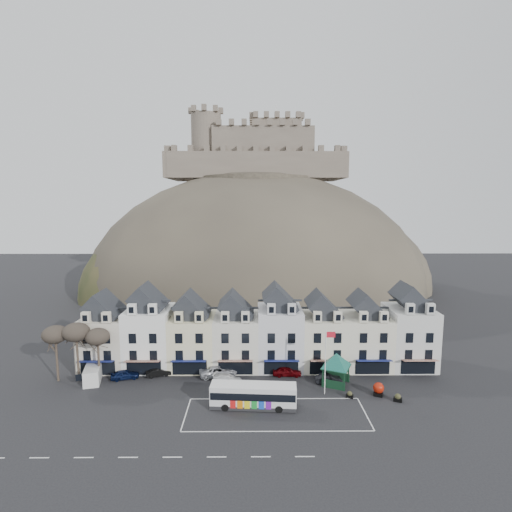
% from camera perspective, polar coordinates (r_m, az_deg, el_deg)
% --- Properties ---
extents(ground, '(300.00, 300.00, 0.00)m').
position_cam_1_polar(ground, '(51.38, 0.53, -22.31)').
color(ground, black).
rests_on(ground, ground).
extents(coach_bay_markings, '(22.00, 7.50, 0.01)m').
position_cam_1_polar(coach_bay_markings, '(52.53, 2.85, -21.59)').
color(coach_bay_markings, silver).
rests_on(coach_bay_markings, ground).
extents(townhouse_terrace, '(54.40, 9.35, 11.80)m').
position_cam_1_polar(townhouse_terrace, '(63.77, 0.43, -10.89)').
color(townhouse_terrace, beige).
rests_on(townhouse_terrace, ground).
extents(castle_hill, '(100.00, 76.00, 68.00)m').
position_cam_1_polar(castle_hill, '(116.24, 0.59, -4.87)').
color(castle_hill, '#38332B').
rests_on(castle_hill, ground).
extents(castle, '(50.20, 22.20, 22.00)m').
position_cam_1_polar(castle, '(121.17, 0.19, 14.72)').
color(castle, '#63574B').
rests_on(castle, ground).
extents(tree_left_far, '(3.61, 3.61, 8.24)m').
position_cam_1_polar(tree_left_far, '(64.57, -26.77, -10.04)').
color(tree_left_far, '#382B24').
rests_on(tree_left_far, ground).
extents(tree_left_mid, '(3.78, 3.78, 8.64)m').
position_cam_1_polar(tree_left_mid, '(63.22, -24.31, -9.94)').
color(tree_left_mid, '#382B24').
rests_on(tree_left_mid, ground).
extents(tree_left_near, '(3.43, 3.43, 7.84)m').
position_cam_1_polar(tree_left_near, '(62.29, -21.71, -10.72)').
color(tree_left_near, '#382B24').
rests_on(tree_left_near, ground).
extents(bus, '(10.91, 3.24, 3.04)m').
position_cam_1_polar(bus, '(53.09, -0.39, -19.19)').
color(bus, '#262628').
rests_on(bus, ground).
extents(bus_shelter, '(6.60, 6.60, 4.61)m').
position_cam_1_polar(bus_shelter, '(59.08, 11.39, -14.41)').
color(bus_shelter, black).
rests_on(bus_shelter, ground).
extents(red_buoy, '(1.56, 1.56, 1.77)m').
position_cam_1_polar(red_buoy, '(58.53, 17.10, -17.69)').
color(red_buoy, black).
rests_on(red_buoy, ground).
extents(flagpole, '(1.30, 0.13, 8.98)m').
position_cam_1_polar(flagpole, '(55.62, 9.99, -14.10)').
color(flagpole, silver).
rests_on(flagpole, ground).
extents(white_van, '(3.22, 5.22, 2.22)m').
position_cam_1_polar(white_van, '(64.43, -22.25, -15.29)').
color(white_van, silver).
rests_on(white_van, ground).
extents(planter_west, '(1.02, 0.80, 0.91)m').
position_cam_1_polar(planter_west, '(57.15, 13.24, -18.72)').
color(planter_west, black).
rests_on(planter_west, ground).
extents(planter_east, '(1.19, 0.91, 1.07)m').
position_cam_1_polar(planter_east, '(57.88, 19.60, -18.54)').
color(planter_east, black).
rests_on(planter_east, ground).
extents(car_navy, '(4.28, 2.62, 1.36)m').
position_cam_1_polar(car_navy, '(63.70, -18.22, -15.79)').
color(car_navy, '#0B1539').
rests_on(car_navy, ground).
extents(car_black, '(3.92, 2.51, 1.22)m').
position_cam_1_polar(car_black, '(63.36, -13.71, -15.81)').
color(car_black, black).
rests_on(car_black, ground).
extents(car_silver, '(6.00, 3.82, 1.57)m').
position_cam_1_polar(car_silver, '(61.93, -5.41, -16.01)').
color(car_silver, '#B9BBC1').
rests_on(car_silver, ground).
extents(car_white, '(4.69, 3.08, 1.26)m').
position_cam_1_polar(car_white, '(59.73, -4.05, -17.09)').
color(car_white, white).
rests_on(car_white, ground).
extents(car_maroon, '(4.32, 1.79, 1.46)m').
position_cam_1_polar(car_maroon, '(61.94, 4.44, -16.05)').
color(car_maroon, '#4F0408').
rests_on(car_maroon, ground).
extents(car_charcoal, '(3.84, 1.53, 1.24)m').
position_cam_1_polar(car_charcoal, '(60.47, 10.32, -16.89)').
color(car_charcoal, black).
rests_on(car_charcoal, ground).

